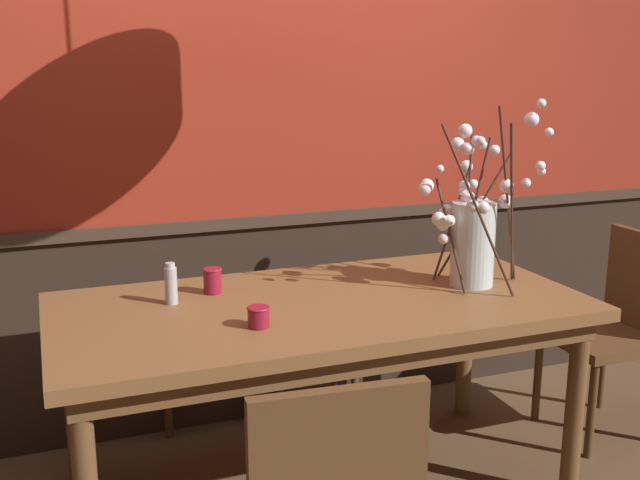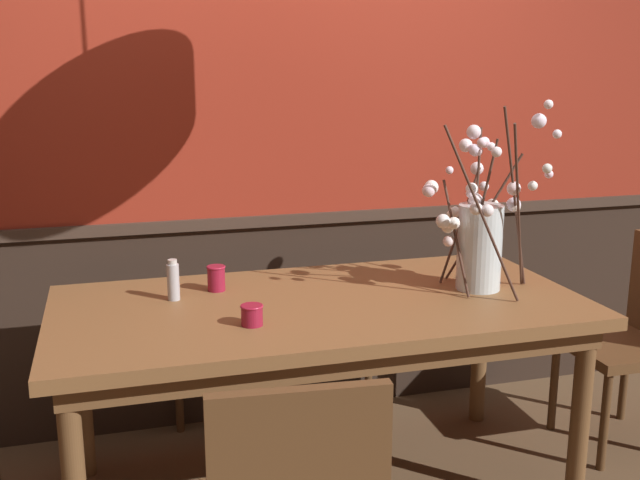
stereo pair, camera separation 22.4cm
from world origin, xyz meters
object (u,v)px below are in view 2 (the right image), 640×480
Objects in this scene: candle_holder_nearer_edge at (252,315)px; candle_holder_nearer_center at (216,278)px; vase_with_blossoms at (479,236)px; chair_head_east_end at (637,332)px; condiment_bottle at (173,281)px; chair_far_side_left at (207,299)px; dining_table at (320,322)px; chair_far_side_right at (319,286)px.

candle_holder_nearer_center is at bearing 97.62° from candle_holder_nearer_edge.
vase_with_blossoms is 7.46× the size of candle_holder_nearer_center.
chair_head_east_end is 5.92× the size of condiment_bottle.
vase_with_blossoms is (0.92, -0.92, 0.45)m from chair_far_side_left.
chair_head_east_end reaches higher than candle_holder_nearer_center.
condiment_bottle is (-0.51, 0.16, 0.16)m from dining_table.
chair_far_side_left reaches higher than dining_table.
condiment_bottle is (-0.77, -0.75, 0.30)m from chair_far_side_right.
candle_holder_nearer_center is (-1.76, 0.22, 0.32)m from chair_head_east_end.
candle_holder_nearer_edge is at bearing -89.44° from chair_far_side_left.
chair_head_east_end is at bearing 2.28° from vase_with_blossoms.
chair_far_side_right reaches higher than candle_holder_nearer_center.
chair_far_side_right is (0.55, 0.00, 0.02)m from chair_far_side_left.
candle_holder_nearer_center reaches higher than dining_table.
chair_far_side_right is (-1.16, 0.89, 0.04)m from chair_head_east_end.
candle_holder_nearer_center is at bearing -131.60° from chair_far_side_right.
vase_with_blossoms is at bearing -1.68° from dining_table.
candle_holder_nearer_edge is (-0.91, -0.17, -0.17)m from vase_with_blossoms.
chair_far_side_right reaches higher than dining_table.
chair_head_east_end is 1.96m from condiment_bottle.
chair_head_east_end is 1.93m from chair_far_side_left.
chair_head_east_end reaches higher than dining_table.
chair_head_east_end is 0.92m from vase_with_blossoms.
vase_with_blossoms is (0.37, -0.92, 0.43)m from chair_far_side_right.
condiment_bottle reaches higher than candle_holder_nearer_edge.
candle_holder_nearer_center is at bearing 23.31° from condiment_bottle.
chair_far_side_left is 0.73m from candle_holder_nearer_center.
chair_far_side_left is 6.11× the size of condiment_bottle.
dining_table is 0.44m from candle_holder_nearer_center.
chair_far_side_right is at bearing 111.90° from vase_with_blossoms.
candle_holder_nearer_edge is at bearing -173.19° from chair_head_east_end.
vase_with_blossoms reaches higher than chair_head_east_end.
candle_holder_nearer_center is 0.43m from candle_holder_nearer_edge.
chair_head_east_end is 1.80m from candle_holder_nearer_center.
candle_holder_nearer_center is 1.25× the size of candle_holder_nearer_edge.
vase_with_blossoms is 9.35× the size of candle_holder_nearer_edge.
vase_with_blossoms is at bearing -8.89° from condiment_bottle.
candle_holder_nearer_center is (-0.97, 0.25, -0.16)m from vase_with_blossoms.
chair_head_east_end reaches higher than candle_holder_nearer_edge.
chair_far_side_right reaches higher than chair_far_side_left.
candle_holder_nearer_center is at bearing 165.55° from vase_with_blossoms.
chair_far_side_right is at bearing 48.40° from candle_holder_nearer_center.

